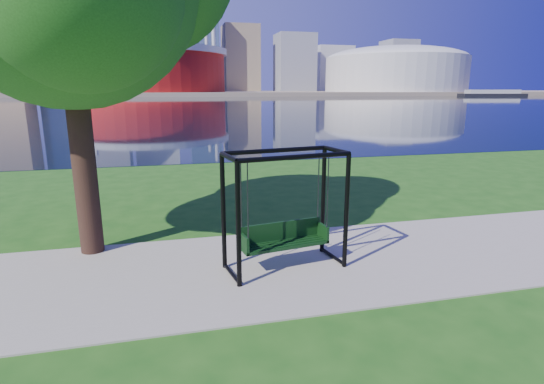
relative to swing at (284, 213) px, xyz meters
name	(u,v)px	position (x,y,z in m)	size (l,w,h in m)	color
ground	(270,257)	(-0.16, 0.57, -1.13)	(900.00, 900.00, 0.00)	#1E5114
path	(275,266)	(-0.16, 0.07, -1.11)	(120.00, 4.00, 0.03)	#9E937F
river	(174,103)	(-0.16, 102.57, -1.12)	(900.00, 180.00, 0.02)	black
far_bank	(168,93)	(-0.16, 306.57, -0.13)	(900.00, 228.00, 2.00)	#937F60
stadium	(149,68)	(-10.16, 235.57, 13.10)	(83.00, 83.00, 32.00)	maroon
arena	(395,68)	(134.84, 235.57, 14.75)	(84.00, 84.00, 26.56)	beige
skyline	(159,42)	(-4.42, 319.97, 34.76)	(392.00, 66.00, 96.50)	gray
swing	(284,213)	(0.00, 0.00, 0.00)	(2.41, 1.34, 2.33)	black
barge	(492,93)	(159.16, 180.34, 0.33)	(33.24, 15.07, 3.22)	black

